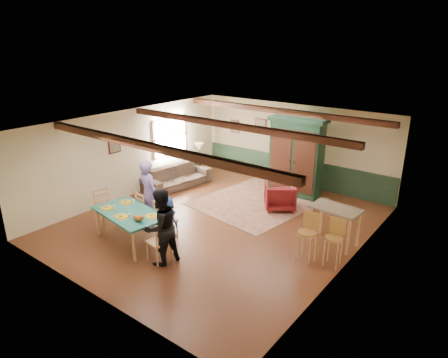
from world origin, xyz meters
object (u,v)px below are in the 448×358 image
Objects in this scene: person_man at (149,194)px; cat at (138,217)px; end_table at (200,168)px; dining_chair_end_right at (159,241)px; person_child at (169,217)px; dining_chair_end_left at (106,208)px; armoire at (296,157)px; sofa at (177,177)px; dining_table at (130,227)px; bar_stool_right at (333,244)px; armchair at (280,196)px; person_woman at (161,227)px; bar_stool_left at (307,239)px; dining_chair_far_left at (147,209)px; counter_table at (334,226)px; table_lamp at (199,151)px; dining_chair_far_right at (166,219)px.

cat is at bearing 136.55° from person_man.
dining_chair_end_right is at bearing -58.04° from end_table.
person_man reaches higher than person_child.
armoire reaches higher than dining_chair_end_left.
armoire is 1.05× the size of sofa.
dining_chair_end_right reaches higher than dining_table.
armoire is at bearing 87.42° from cat.
armchair is at bearing 136.30° from bar_stool_right.
end_table is (-3.18, 4.94, -0.55)m from person_woman.
bar_stool_left is (2.61, 1.95, 0.07)m from dining_chair_end_right.
dining_table is 1.79× the size of person_child.
bar_stool_left is (2.50, 1.97, -0.30)m from person_woman.
person_man is 3.78m from armchair.
bar_stool_left is at bearing -159.07° from person_man.
armoire reaches higher than dining_chair_end_right.
dining_chair_far_left reaches higher than cat.
end_table is at bearing 162.60° from counter_table.
bar_stool_right is (6.21, -2.77, -0.39)m from table_lamp.
end_table is at bearing 12.12° from sofa.
dining_chair_end_left is 0.87× the size of bar_stool_left.
dining_chair_far_right is 1.00× the size of dining_chair_end_left.
armoire is at bearing -20.51° from dining_chair_end_left.
counter_table is at bearing 116.49° from armchair.
dining_chair_end_left is at bearing 27.30° from person_child.
end_table is 6.42m from bar_stool_left.
cat is 0.33× the size of counter_table.
person_woman is 2.72× the size of end_table.
armchair is at bearing 179.75° from dining_chair_end_right.
table_lamp is 0.54× the size of bar_stool_right.
armchair is (1.31, 4.15, -0.49)m from cat.
dining_chair_far_right is at bearing -163.07° from bar_stool_left.
counter_table is (5.74, -0.57, 0.13)m from sofa.
dining_chair_far_right is at bearing 174.29° from person_man.
sofa is (-2.98, 3.67, -0.15)m from dining_chair_end_right.
person_child is at bearing -108.05° from armoire.
person_child is (0.55, 0.77, 0.13)m from dining_table.
person_man is at bearing -67.45° from end_table.
counter_table reaches higher than armchair.
end_table is (-3.54, -0.51, -0.91)m from armoire.
cat is 5.56m from armoire.
armoire is at bearing -176.00° from dining_chair_end_right.
dining_chair_end_right is 0.55× the size of person_man.
person_man is at bearing -142.07° from sofa.
person_child is 4.66m from end_table.
bar_stool_right is at bearing -63.22° from dining_chair_end_left.
bar_stool_left reaches higher than bar_stool_right.
person_child is at bearing 99.46° from cat.
cat is at bearing -155.02° from bar_stool_right.
dining_chair_far_left is at bearing -113.57° from person_woman.
dining_chair_far_left is at bearing -168.31° from bar_stool_left.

